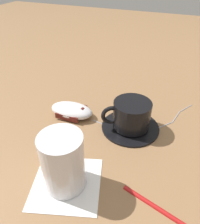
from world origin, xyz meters
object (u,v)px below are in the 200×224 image
coffee_cup (131,114)px  computer_mouse (72,110)px  pen (163,210)px  drinking_glass (63,162)px  saucer (130,126)px

coffee_cup → computer_mouse: size_ratio=0.95×
coffee_cup → pen: bearing=30.7°
pen → drinking_glass: bearing=-86.2°
computer_mouse → drinking_glass: bearing=25.4°
coffee_cup → saucer: bearing=125.7°
coffee_cup → computer_mouse: (0.01, -0.16, -0.03)m
drinking_glass → pen: size_ratio=0.74×
pen → computer_mouse: bearing=-124.0°
saucer → computer_mouse: computer_mouse is taller
coffee_cup → drinking_glass: size_ratio=0.99×
saucer → pen: (0.19, 0.11, 0.00)m
drinking_glass → pen: 0.19m
drinking_glass → coffee_cup: bearing=162.1°
computer_mouse → drinking_glass: (0.20, 0.09, 0.04)m
coffee_cup → drinking_glass: 0.22m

